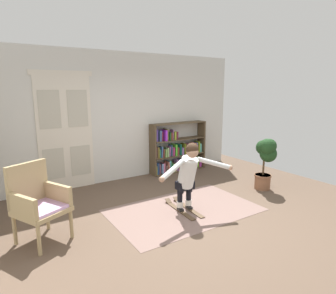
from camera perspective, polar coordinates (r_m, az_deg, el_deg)
ground_plane at (r=4.98m, az=5.06°, el=-13.56°), size 7.20×7.20×0.00m
back_wall at (r=6.78m, az=-8.38°, el=5.88°), size 6.00×0.10×2.90m
double_door at (r=6.31m, az=-19.57°, el=2.89°), size 1.22×0.05×2.45m
rug at (r=5.22m, az=3.19°, el=-12.25°), size 2.55×1.60×0.01m
bookshelf at (r=7.38m, az=1.72°, el=-0.83°), size 1.54×0.30×1.25m
wicker_chair at (r=4.44m, az=-24.27°, el=-9.65°), size 0.80×0.80×1.10m
potted_plant at (r=6.37m, az=18.77°, el=-1.67°), size 0.41×0.49×1.09m
skis_pair at (r=5.24m, az=3.00°, el=-11.94°), size 0.33×0.92×0.07m
person_skier at (r=4.87m, az=4.05°, el=-4.87°), size 1.40×0.62×1.17m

